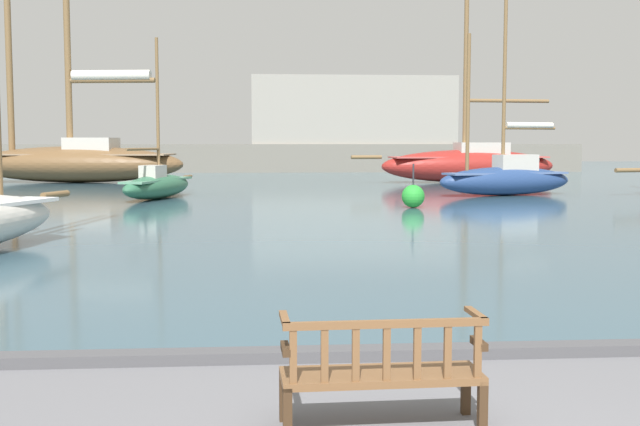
# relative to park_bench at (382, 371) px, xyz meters

# --- Properties ---
(harbor_water) EXTENTS (100.00, 80.00, 0.08)m
(harbor_water) POSITION_rel_park_bench_xyz_m (0.28, 42.21, -0.43)
(harbor_water) COLOR #385666
(harbor_water) RESTS_ON ground
(quay_edge_kerb) EXTENTS (40.00, 0.30, 0.12)m
(quay_edge_kerb) POSITION_rel_park_bench_xyz_m (0.28, 2.06, -0.41)
(quay_edge_kerb) COLOR #4C4C50
(quay_edge_kerb) RESTS_ON ground
(park_bench) EXTENTS (1.62, 0.57, 0.92)m
(park_bench) POSITION_rel_park_bench_xyz_m (0.00, 0.00, 0.00)
(park_bench) COLOR #3D2A19
(park_bench) RESTS_ON ground
(sailboat_far_port) EXTENTS (14.07, 5.23, 16.53)m
(sailboat_far_port) POSITION_rel_park_bench_xyz_m (-10.84, 38.29, 0.98)
(sailboat_far_port) COLOR brown
(sailboat_far_port) RESTS_ON harbor_water
(sailboat_mid_port) EXTENTS (11.52, 3.44, 12.61)m
(sailboat_mid_port) POSITION_rel_park_bench_xyz_m (10.51, 36.79, 0.67)
(sailboat_mid_port) COLOR maroon
(sailboat_mid_port) RESTS_ON harbor_water
(sailboat_outer_port) EXTENTS (2.79, 6.30, 6.20)m
(sailboat_outer_port) POSITION_rel_park_bench_xyz_m (-4.89, 25.34, 0.16)
(sailboat_outer_port) COLOR #2D6647
(sailboat_outer_port) RESTS_ON harbor_water
(sailboat_centre_channel) EXTENTS (6.29, 3.12, 9.08)m
(sailboat_centre_channel) POSITION_rel_park_bench_xyz_m (9.24, 26.18, 0.39)
(sailboat_centre_channel) COLOR navy
(sailboat_centre_channel) RESTS_ON harbor_water
(channel_buoy) EXTENTS (0.77, 0.77, 1.47)m
(channel_buoy) POSITION_rel_park_bench_xyz_m (4.20, 20.30, -0.00)
(channel_buoy) COLOR green
(channel_buoy) RESTS_ON harbor_water
(far_breakwater) EXTENTS (45.24, 2.40, 7.11)m
(far_breakwater) POSITION_rel_park_bench_xyz_m (2.57, 52.67, 1.99)
(far_breakwater) COLOR slate
(far_breakwater) RESTS_ON ground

